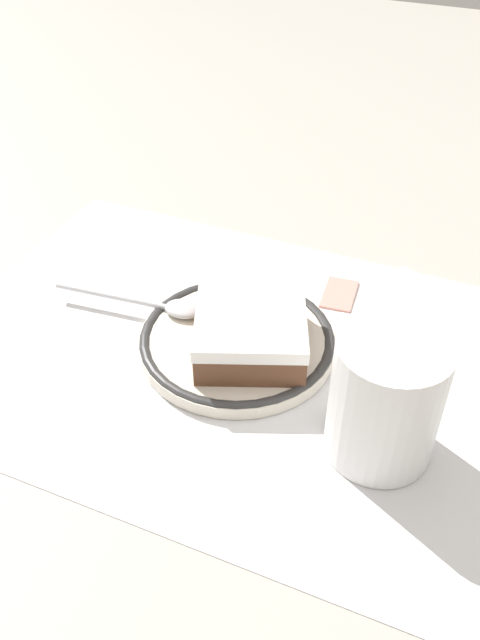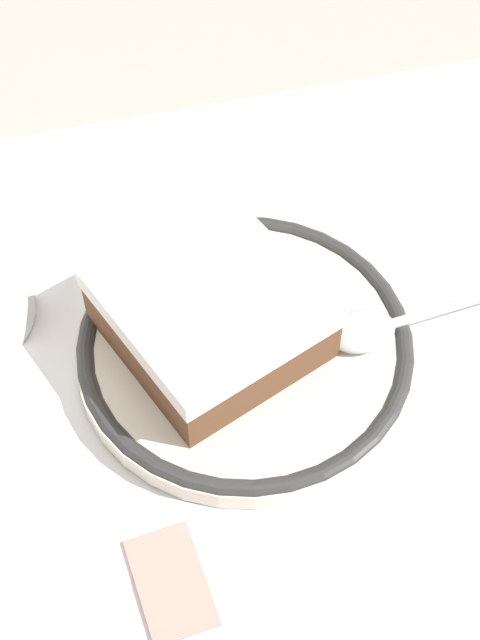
# 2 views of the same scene
# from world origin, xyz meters

# --- Properties ---
(ground_plane) EXTENTS (2.40, 2.40, 0.00)m
(ground_plane) POSITION_xyz_m (0.00, 0.00, 0.00)
(ground_plane) COLOR #B7B2A8
(placemat) EXTENTS (0.52, 0.37, 0.00)m
(placemat) POSITION_xyz_m (0.00, 0.00, 0.00)
(placemat) COLOR white
(placemat) RESTS_ON ground_plane
(plate) EXTENTS (0.17, 0.17, 0.01)m
(plate) POSITION_xyz_m (-0.00, -0.01, 0.01)
(plate) COLOR silver
(plate) RESTS_ON placemat
(cake_slice) EXTENTS (0.12, 0.12, 0.04)m
(cake_slice) POSITION_xyz_m (-0.02, -0.00, 0.03)
(cake_slice) COLOR brown
(cake_slice) RESTS_ON plate
(spoon) EXTENTS (0.15, 0.03, 0.01)m
(spoon) POSITION_xyz_m (0.08, -0.02, 0.02)
(spoon) COLOR silver
(spoon) RESTS_ON plate
(sugar_packet) EXTENTS (0.03, 0.05, 0.01)m
(sugar_packet) POSITION_xyz_m (-0.06, -0.12, 0.00)
(sugar_packet) COLOR #E5998C
(sugar_packet) RESTS_ON placemat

